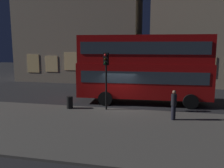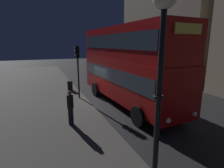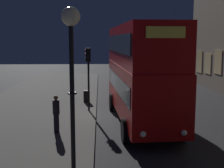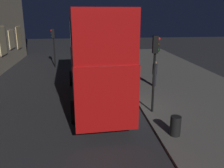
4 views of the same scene
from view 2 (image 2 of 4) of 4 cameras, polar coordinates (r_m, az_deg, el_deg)
The scene contains 8 objects.
ground_plane at distance 14.00m, azimuth -4.33°, elevation -4.94°, with size 80.00×80.00×0.00m, color #232326.
sidewalk_slab at distance 13.39m, azimuth -25.15°, elevation -6.70°, with size 44.00×8.17×0.12m, color #4C4944.
building_with_clock at distance 27.46m, azimuth 19.96°, elevation 20.49°, with size 15.40×8.57×16.60m.
double_decker_bus at distance 12.49m, azimuth 4.77°, elevation 6.98°, with size 10.44×3.30×5.33m.
traffic_light_near_kerb at distance 13.68m, azimuth -10.90°, elevation 7.15°, with size 0.35×0.38×3.95m.
street_lamp at distance 4.31m, azimuth 15.66°, elevation 12.63°, with size 0.56×0.56×5.39m.
pedestrian at distance 9.49m, azimuth -13.10°, elevation -7.16°, with size 0.33×0.33×1.81m.
litter_bin at distance 16.58m, azimuth -13.20°, elevation -0.49°, with size 0.45×0.45×0.85m, color black.
Camera 2 is at (12.70, -4.11, 4.23)m, focal length 28.72 mm.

